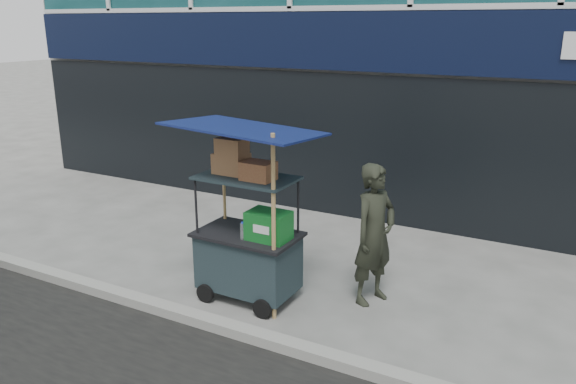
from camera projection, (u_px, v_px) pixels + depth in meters
The scene contains 4 objects.
ground at pixel (283, 337), 5.93m from camera, with size 80.00×80.00×0.00m, color #5F605B.
curb at pixel (274, 342), 5.74m from camera, with size 80.00×0.18×0.12m, color gray.
vendor_cart at pixel (249, 240), 6.56m from camera, with size 1.60×1.14×2.16m.
vendor_man at pixel (374, 234), 6.49m from camera, with size 0.61×0.40×1.68m, color black.
Camera 1 is at (2.52, -4.57, 3.20)m, focal length 35.00 mm.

